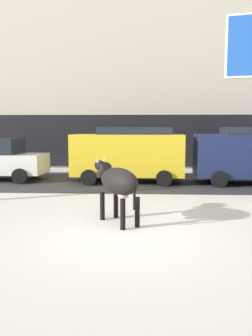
# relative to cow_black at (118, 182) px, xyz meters

# --- Properties ---
(ground_plane) EXTENTS (120.00, 120.00, 0.00)m
(ground_plane) POSITION_rel_cow_black_xyz_m (0.18, -1.03, -0.99)
(ground_plane) COLOR silver
(road_strip) EXTENTS (60.00, 5.60, 0.01)m
(road_strip) POSITION_rel_cow_black_xyz_m (0.18, 6.33, -0.99)
(road_strip) COLOR #333338
(road_strip) RESTS_ON ground
(building_facade) EXTENTS (44.00, 6.10, 13.00)m
(building_facade) POSITION_rel_cow_black_xyz_m (0.18, 13.40, 5.49)
(building_facade) COLOR beige
(building_facade) RESTS_ON ground
(cow_black) EXTENTS (1.42, 1.79, 1.54)m
(cow_black) POSITION_rel_cow_black_xyz_m (0.00, 0.00, 0.00)
(cow_black) COLOR black
(cow_black) RESTS_ON ground
(car_yellow_van) EXTENTS (4.65, 2.22, 2.32)m
(car_yellow_van) POSITION_rel_cow_black_xyz_m (0.01, 6.14, 0.25)
(car_yellow_van) COLOR gold
(car_yellow_van) RESTS_ON ground
(pedestrian_near_billboard) EXTENTS (0.36, 0.24, 1.73)m
(pedestrian_near_billboard) POSITION_rel_cow_black_xyz_m (-0.93, 9.11, -0.11)
(pedestrian_near_billboard) COLOR #282833
(pedestrian_near_billboard) RESTS_ON ground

